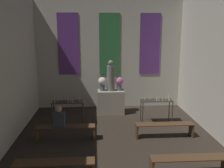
% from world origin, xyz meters
% --- Properties ---
extents(wall_back, '(6.70, 0.16, 4.79)m').
position_xyz_m(wall_back, '(0.00, 9.39, 2.42)').
color(wall_back, beige).
rests_on(wall_back, ground_plane).
extents(altar, '(1.11, 0.69, 0.99)m').
position_xyz_m(altar, '(0.00, 8.39, 0.49)').
color(altar, gray).
rests_on(altar, ground_plane).
extents(statue, '(0.32, 0.32, 1.28)m').
position_xyz_m(statue, '(0.00, 8.39, 1.58)').
color(statue, slate).
rests_on(statue, altar).
extents(flower_vase_left, '(0.34, 0.34, 0.57)m').
position_xyz_m(flower_vase_left, '(-0.36, 8.39, 1.33)').
color(flower_vase_left, '#4C5666').
rests_on(flower_vase_left, altar).
extents(flower_vase_right, '(0.34, 0.34, 0.57)m').
position_xyz_m(flower_vase_right, '(0.36, 8.39, 1.33)').
color(flower_vase_right, '#4C5666').
rests_on(flower_vase_right, altar).
extents(candle_rack_left, '(1.18, 0.46, 1.08)m').
position_xyz_m(candle_rack_left, '(-1.67, 7.13, 0.76)').
color(candle_rack_left, '#332D28').
rests_on(candle_rack_left, ground_plane).
extents(candle_rack_right, '(1.18, 0.46, 1.08)m').
position_xyz_m(candle_rack_right, '(1.67, 7.13, 0.76)').
color(candle_rack_right, '#332D28').
rests_on(candle_rack_right, ground_plane).
extents(pew_second_left, '(1.89, 0.36, 0.47)m').
position_xyz_m(pew_second_left, '(-1.61, 3.56, 0.34)').
color(pew_second_left, '#4C331E').
rests_on(pew_second_left, ground_plane).
extents(pew_second_right, '(1.89, 0.36, 0.47)m').
position_xyz_m(pew_second_right, '(1.61, 3.56, 0.34)').
color(pew_second_right, '#4C331E').
rests_on(pew_second_right, ground_plane).
extents(pew_back_left, '(1.89, 0.36, 0.47)m').
position_xyz_m(pew_back_left, '(-1.61, 5.79, 0.34)').
color(pew_back_left, '#4C331E').
rests_on(pew_back_left, ground_plane).
extents(pew_back_right, '(1.89, 0.36, 0.47)m').
position_xyz_m(pew_back_right, '(1.61, 5.79, 0.34)').
color(pew_back_right, '#4C331E').
rests_on(pew_back_right, ground_plane).
extents(person_seated, '(0.36, 0.24, 0.68)m').
position_xyz_m(person_seated, '(-1.80, 5.79, 0.76)').
color(person_seated, '#383D47').
rests_on(person_seated, pew_back_left).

